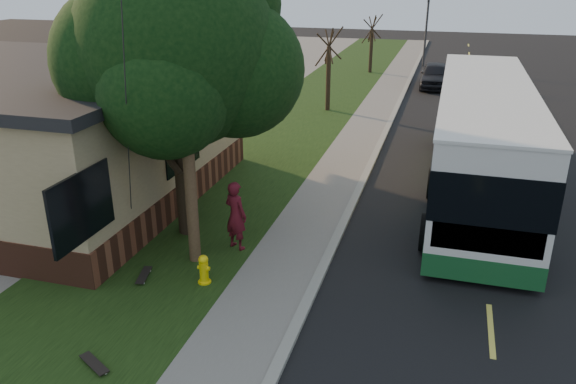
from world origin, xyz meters
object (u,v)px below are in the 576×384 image
Objects in this scene: fire_hydrant at (204,269)px; leafy_tree at (180,51)px; bare_tree_far at (371,45)px; skateboarder at (236,215)px; utility_pole at (183,85)px; traffic_signal at (427,24)px; skateboard_spare at (94,364)px; skateboard_main at (144,275)px; dumpster at (99,172)px; transit_bus at (481,136)px; distant_car at (435,75)px; bare_tree_near at (328,71)px.

leafy_tree is (-1.57, 2.65, 4.73)m from fire_hydrant.
bare_tree_far is 2.11× the size of skateboarder.
utility_pole reaches higher than traffic_signal.
skateboard_spare is at bearing -82.51° from leafy_tree.
skateboard_main is 0.45× the size of dumpster.
skateboarder is at bearing -134.91° from transit_bus.
bare_tree_far reaches higher than skateboard_main.
distant_car is at bearing 78.76° from utility_pole.
leafy_tree is 4.08× the size of skateboarder.
bare_tree_near reaches higher than fire_hydrant.
fire_hydrant is 4.37m from utility_pole.
skateboard_spare is at bearing 104.10° from skateboarder.
skateboard_main and skateboard_spare have the same top height.
traffic_signal is 6.36× the size of skateboard_main.
leafy_tree is at bearing -144.89° from transit_bus.
bare_tree_far is at bearing 89.40° from utility_pole.
transit_bus is (7.31, -9.74, -0.21)m from bare_tree_near.
utility_pole is 2.25× the size of bare_tree_far.
bare_tree_near is 1.07× the size of bare_tree_far.
leafy_tree reaches higher than bare_tree_far.
leafy_tree is 1.42× the size of traffic_signal.
fire_hydrant is 26.43m from distant_car.
bare_tree_far is 2.12× the size of dumpster.
skateboard_main is 26.92m from distant_car.
bare_tree_far is at bearing 90.76° from fire_hydrant.
distant_car is at bearing -81.52° from traffic_signal.
fire_hydrant is 0.89× the size of skateboard_spare.
skateboard_spare is (-0.77, -3.42, -0.30)m from fire_hydrant.
traffic_signal is 0.41× the size of transit_bus.
transit_bus is 8.99m from skateboarder.
fire_hydrant is 0.18× the size of bare_tree_far.
leafy_tree is at bearing 97.49° from skateboard_spare.
fire_hydrant is 0.17× the size of bare_tree_near.
transit_bus is (7.12, 7.27, -2.69)m from utility_pole.
leafy_tree reaches higher than fire_hydrant.
transit_bus is at bearing -111.53° from skateboarder.
traffic_signal is (4.00, 16.00, 1.01)m from bare_tree_near.
bare_tree_near reaches higher than skateboarder.
utility_pole reaches higher than skateboard_main.
traffic_signal is 1.22× the size of distant_car.
fire_hydrant is at bearing -54.62° from utility_pole.
traffic_signal is at bearing 81.53° from leafy_tree.
utility_pole is at bearing -34.26° from dumpster.
fire_hydrant is 2.02m from skateboarder.
bare_tree_near is 12.18m from transit_bus.
transit_bus is at bearing -84.97° from distant_car.
fire_hydrant is 0.06× the size of transit_bus.
distant_car is at bearing 80.28° from skateboard_spare.
utility_pole reaches higher than skateboard_spare.
skateboarder reaches higher than skateboard_main.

